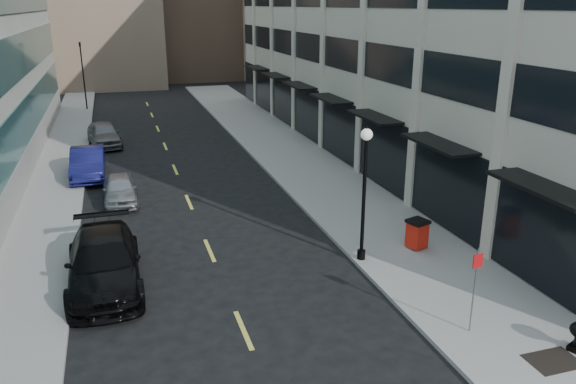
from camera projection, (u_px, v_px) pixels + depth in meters
sidewalk_right at (331, 187)px, 29.78m from camera, size 5.00×80.00×0.15m
sidewalk_left at (47, 215)px, 25.84m from camera, size 3.00×80.00×0.15m
building_right at (431, 9)px, 35.93m from camera, size 15.30×46.50×18.25m
grate_far at (553, 361)px, 15.11m from camera, size 1.40×1.00×0.01m
road_centerline at (198, 223)px, 24.98m from camera, size 0.15×68.20×0.01m
traffic_signal at (80, 46)px, 49.68m from camera, size 0.66×0.66×6.98m
car_black_pickup at (104, 262)px, 19.24m from camera, size 2.48×6.00×1.74m
car_silver_sedan at (120, 189)px, 27.49m from camera, size 1.62×3.97×1.35m
car_blue_sedan at (88, 163)px, 31.38m from camera, size 1.79×5.06×1.66m
car_grey_sedan at (104, 134)px, 38.41m from camera, size 2.54×5.05×1.65m
trash_bin at (417, 233)px, 21.94m from camera, size 0.91×0.91×1.18m
lamppost at (364, 183)px, 20.24m from camera, size 0.43×0.43×5.12m
sign_post at (475, 279)px, 15.97m from camera, size 0.31×0.06×2.66m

